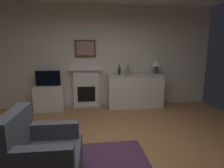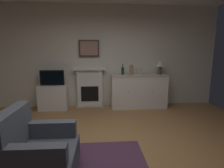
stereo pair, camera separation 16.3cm
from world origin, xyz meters
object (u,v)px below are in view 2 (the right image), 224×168
at_px(wine_glass_left, 136,70).
at_px(sideboard_cabinet, 139,91).
at_px(table_lamp, 160,64).
at_px(wine_bottle, 123,71).
at_px(armchair, 37,152).
at_px(framed_picture, 89,48).
at_px(wine_glass_center, 141,70).
at_px(fireplace_unit, 90,88).
at_px(tv_cabinet, 54,97).
at_px(tv_set, 52,78).
at_px(vase_decorative, 131,70).

bearing_deg(wine_glass_left, sideboard_cabinet, -7.52).
height_order(table_lamp, wine_bottle, table_lamp).
bearing_deg(armchair, framed_picture, 80.29).
height_order(wine_glass_left, armchair, wine_glass_left).
relative_size(framed_picture, table_lamp, 1.38).
height_order(table_lamp, wine_glass_center, table_lamp).
distance_m(fireplace_unit, table_lamp, 2.05).
relative_size(wine_bottle, tv_cabinet, 0.39).
distance_m(table_lamp, tv_set, 2.93).
height_order(wine_glass_center, tv_set, wine_glass_center).
xyz_separation_m(wine_bottle, vase_decorative, (0.23, -0.06, 0.03)).
bearing_deg(framed_picture, armchair, -99.71).
relative_size(framed_picture, wine_glass_left, 3.33).
xyz_separation_m(wine_glass_center, armchair, (-1.91, -2.73, -0.67)).
height_order(framed_picture, wine_bottle, framed_picture).
xyz_separation_m(framed_picture, table_lamp, (1.93, -0.22, -0.42)).
relative_size(tv_cabinet, armchair, 0.82).
distance_m(fireplace_unit, tv_cabinet, 1.01).
bearing_deg(tv_cabinet, vase_decorative, -1.77).
bearing_deg(fireplace_unit, wine_bottle, -10.75).
bearing_deg(table_lamp, sideboard_cabinet, -180.00).
relative_size(fireplace_unit, framed_picture, 2.00).
bearing_deg(vase_decorative, table_lamp, 3.56).
bearing_deg(wine_glass_center, armchair, -124.93).
relative_size(wine_bottle, wine_glass_left, 1.76).
relative_size(table_lamp, wine_glass_left, 2.42).
xyz_separation_m(table_lamp, wine_bottle, (-1.03, 0.01, -0.17)).
height_order(fireplace_unit, tv_cabinet, fireplace_unit).
height_order(sideboard_cabinet, tv_cabinet, sideboard_cabinet).
xyz_separation_m(wine_glass_center, vase_decorative, (-0.26, 0.00, 0.02)).
distance_m(sideboard_cabinet, tv_set, 2.37).
xyz_separation_m(wine_glass_left, wine_glass_center, (0.11, -0.06, 0.00)).
distance_m(sideboard_cabinet, tv_cabinet, 2.34).
distance_m(vase_decorative, tv_set, 2.12).
height_order(wine_bottle, tv_cabinet, wine_bottle).
height_order(wine_bottle, armchair, wine_bottle).
distance_m(sideboard_cabinet, wine_glass_center, 0.59).
height_order(fireplace_unit, wine_glass_center, fireplace_unit).
relative_size(wine_glass_left, wine_glass_center, 1.00).
xyz_separation_m(wine_bottle, wine_glass_left, (0.38, 0.00, 0.01)).
bearing_deg(armchair, wine_glass_left, 57.25).
relative_size(wine_glass_center, tv_cabinet, 0.22).
distance_m(fireplace_unit, wine_glass_left, 1.39).
bearing_deg(wine_glass_left, wine_bottle, -179.36).
xyz_separation_m(table_lamp, vase_decorative, (-0.80, -0.05, -0.14)).
xyz_separation_m(fireplace_unit, tv_set, (-0.97, -0.19, 0.32)).
relative_size(wine_glass_center, tv_set, 0.27).
relative_size(framed_picture, wine_bottle, 1.90).
height_order(vase_decorative, armchair, vase_decorative).
distance_m(fireplace_unit, tv_set, 1.04).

